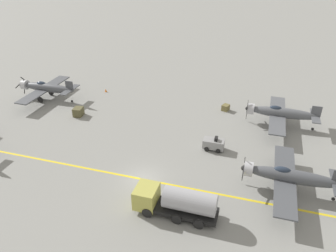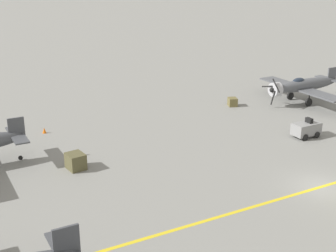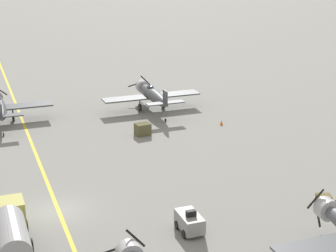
{
  "view_description": "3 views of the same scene",
  "coord_description": "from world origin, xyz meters",
  "px_view_note": "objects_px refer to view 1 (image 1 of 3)",
  "views": [
    {
      "loc": [
        -26.46,
        -10.95,
        22.73
      ],
      "look_at": [
        7.14,
        -0.78,
        3.01
      ],
      "focal_mm": 35.0,
      "sensor_mm": 36.0,
      "label": 1
    },
    {
      "loc": [
        -21.45,
        24.17,
        15.25
      ],
      "look_at": [
        11.49,
        6.36,
        2.18
      ],
      "focal_mm": 50.0,
      "sensor_mm": 36.0,
      "label": 2
    },
    {
      "loc": [
        -5.57,
        -39.29,
        19.93
      ],
      "look_at": [
        11.59,
        7.07,
        3.34
      ],
      "focal_mm": 60.0,
      "sensor_mm": 36.0,
      "label": 3
    }
  ],
  "objects_px": {
    "airplane_far_right": "(46,88)",
    "supply_crate_by_tanker": "(78,112)",
    "airplane_near_center": "(289,176)",
    "tow_tractor": "(214,144)",
    "fuel_tanker": "(176,201)",
    "supply_crate_mid_lane": "(226,108)",
    "airplane_near_right": "(280,113)",
    "traffic_cone": "(106,90)"
  },
  "relations": [
    {
      "from": "airplane_near_center",
      "to": "supply_crate_by_tanker",
      "type": "bearing_deg",
      "value": 64.93
    },
    {
      "from": "airplane_far_right",
      "to": "supply_crate_by_tanker",
      "type": "relative_size",
      "value": 7.94
    },
    {
      "from": "airplane_near_center",
      "to": "traffic_cone",
      "type": "relative_size",
      "value": 21.82
    },
    {
      "from": "airplane_far_right",
      "to": "tow_tractor",
      "type": "bearing_deg",
      "value": -111.55
    },
    {
      "from": "supply_crate_mid_lane",
      "to": "traffic_cone",
      "type": "relative_size",
      "value": 2.04
    },
    {
      "from": "airplane_near_right",
      "to": "traffic_cone",
      "type": "relative_size",
      "value": 21.82
    },
    {
      "from": "airplane_far_right",
      "to": "traffic_cone",
      "type": "relative_size",
      "value": 21.82
    },
    {
      "from": "tow_tractor",
      "to": "supply_crate_mid_lane",
      "type": "xyz_separation_m",
      "value": [
        11.38,
        0.1,
        -0.32
      ]
    },
    {
      "from": "airplane_near_center",
      "to": "tow_tractor",
      "type": "bearing_deg",
      "value": 48.03
    },
    {
      "from": "fuel_tanker",
      "to": "supply_crate_by_tanker",
      "type": "relative_size",
      "value": 5.29
    },
    {
      "from": "fuel_tanker",
      "to": "supply_crate_mid_lane",
      "type": "xyz_separation_m",
      "value": [
        23.55,
        -1.43,
        -1.04
      ]
    },
    {
      "from": "airplane_far_right",
      "to": "traffic_cone",
      "type": "bearing_deg",
      "value": -63.18
    },
    {
      "from": "airplane_near_center",
      "to": "supply_crate_mid_lane",
      "type": "distance_m",
      "value": 19.34
    },
    {
      "from": "supply_crate_mid_lane",
      "to": "traffic_cone",
      "type": "xyz_separation_m",
      "value": [
        1.19,
        20.98,
        -0.19
      ]
    },
    {
      "from": "airplane_far_right",
      "to": "airplane_near_right",
      "type": "xyz_separation_m",
      "value": [
        1.65,
        -36.78,
        0.0
      ]
    },
    {
      "from": "tow_tractor",
      "to": "supply_crate_by_tanker",
      "type": "xyz_separation_m",
      "value": [
        3.25,
        20.98,
        -0.16
      ]
    },
    {
      "from": "airplane_near_center",
      "to": "airplane_near_right",
      "type": "relative_size",
      "value": 1.0
    },
    {
      "from": "fuel_tanker",
      "to": "tow_tractor",
      "type": "bearing_deg",
      "value": -7.16
    },
    {
      "from": "traffic_cone",
      "to": "fuel_tanker",
      "type": "bearing_deg",
      "value": -141.68
    },
    {
      "from": "tow_tractor",
      "to": "supply_crate_by_tanker",
      "type": "height_order",
      "value": "tow_tractor"
    },
    {
      "from": "airplane_near_center",
      "to": "tow_tractor",
      "type": "distance_m",
      "value": 10.49
    },
    {
      "from": "airplane_far_right",
      "to": "supply_crate_mid_lane",
      "type": "xyz_separation_m",
      "value": [
        4.28,
        -28.91,
        -1.55
      ]
    },
    {
      "from": "supply_crate_by_tanker",
      "to": "traffic_cone",
      "type": "relative_size",
      "value": 2.75
    },
    {
      "from": "supply_crate_mid_lane",
      "to": "traffic_cone",
      "type": "distance_m",
      "value": 21.02
    },
    {
      "from": "airplane_near_right",
      "to": "tow_tractor",
      "type": "xyz_separation_m",
      "value": [
        -8.75,
        7.78,
        -1.22
      ]
    },
    {
      "from": "airplane_far_right",
      "to": "traffic_cone",
      "type": "xyz_separation_m",
      "value": [
        5.47,
        -7.92,
        -1.74
      ]
    },
    {
      "from": "airplane_far_right",
      "to": "supply_crate_by_tanker",
      "type": "height_order",
      "value": "airplane_far_right"
    },
    {
      "from": "fuel_tanker",
      "to": "traffic_cone",
      "type": "relative_size",
      "value": 14.55
    },
    {
      "from": "traffic_cone",
      "to": "airplane_far_right",
      "type": "bearing_deg",
      "value": 124.62
    },
    {
      "from": "airplane_near_right",
      "to": "traffic_cone",
      "type": "xyz_separation_m",
      "value": [
        3.82,
        28.86,
        -1.74
      ]
    },
    {
      "from": "airplane_near_center",
      "to": "airplane_near_right",
      "type": "height_order",
      "value": "same"
    },
    {
      "from": "fuel_tanker",
      "to": "supply_crate_mid_lane",
      "type": "distance_m",
      "value": 23.62
    },
    {
      "from": "airplane_far_right",
      "to": "tow_tractor",
      "type": "relative_size",
      "value": 4.62
    },
    {
      "from": "airplane_near_right",
      "to": "supply_crate_by_tanker",
      "type": "height_order",
      "value": "airplane_near_right"
    },
    {
      "from": "airplane_near_center",
      "to": "airplane_near_right",
      "type": "distance_m",
      "value": 14.58
    },
    {
      "from": "supply_crate_by_tanker",
      "to": "supply_crate_mid_lane",
      "type": "distance_m",
      "value": 22.41
    },
    {
      "from": "fuel_tanker",
      "to": "tow_tractor",
      "type": "relative_size",
      "value": 3.08
    },
    {
      "from": "airplane_near_right",
      "to": "traffic_cone",
      "type": "height_order",
      "value": "airplane_near_right"
    },
    {
      "from": "fuel_tanker",
      "to": "supply_crate_by_tanker",
      "type": "height_order",
      "value": "fuel_tanker"
    },
    {
      "from": "airplane_near_right",
      "to": "fuel_tanker",
      "type": "height_order",
      "value": "airplane_near_right"
    },
    {
      "from": "airplane_near_right",
      "to": "airplane_near_center",
      "type": "bearing_deg",
      "value": 171.47
    },
    {
      "from": "tow_tractor",
      "to": "traffic_cone",
      "type": "xyz_separation_m",
      "value": [
        12.57,
        21.08,
        -0.52
      ]
    }
  ]
}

